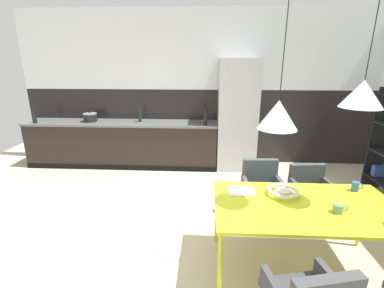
% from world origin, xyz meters
% --- Properties ---
extents(ground_plane, '(9.18, 9.18, 0.00)m').
position_xyz_m(ground_plane, '(0.00, 0.00, 0.00)').
color(ground_plane, '#C4B292').
extents(back_wall_splashback_dark, '(7.06, 0.12, 1.49)m').
position_xyz_m(back_wall_splashback_dark, '(0.00, 2.78, 0.75)').
color(back_wall_splashback_dark, black).
rests_on(back_wall_splashback_dark, ground).
extents(back_wall_panel_upper, '(7.06, 0.12, 1.49)m').
position_xyz_m(back_wall_panel_upper, '(0.00, 2.78, 2.24)').
color(back_wall_panel_upper, silver).
rests_on(back_wall_panel_upper, back_wall_splashback_dark).
extents(kitchen_counter, '(3.75, 0.63, 0.89)m').
position_xyz_m(kitchen_counter, '(-1.52, 2.42, 0.45)').
color(kitchen_counter, black).
rests_on(kitchen_counter, ground).
extents(refrigerator_column, '(0.73, 0.60, 2.09)m').
position_xyz_m(refrigerator_column, '(0.72, 2.42, 1.04)').
color(refrigerator_column, '#ADAFB2').
rests_on(refrigerator_column, ground).
extents(dining_table, '(1.70, 0.95, 0.75)m').
position_xyz_m(dining_table, '(1.09, -0.38, 0.71)').
color(dining_table, '#C5CD20').
rests_on(dining_table, ground).
extents(armchair_far_side, '(0.51, 0.50, 0.81)m').
position_xyz_m(armchair_far_side, '(0.87, 0.56, 0.52)').
color(armchair_far_side, '#3E3B40').
rests_on(armchair_far_side, ground).
extents(armchair_corner_seat, '(0.53, 0.51, 0.75)m').
position_xyz_m(armchair_corner_seat, '(1.50, 0.57, 0.49)').
color(armchair_corner_seat, '#3E3B40').
rests_on(armchair_corner_seat, ground).
extents(fruit_bowl, '(0.31, 0.31, 0.07)m').
position_xyz_m(fruit_bowl, '(0.92, -0.19, 0.80)').
color(fruit_bowl, silver).
rests_on(fruit_bowl, dining_table).
extents(open_book, '(0.26, 0.23, 0.02)m').
position_xyz_m(open_book, '(0.52, -0.14, 0.76)').
color(open_book, white).
rests_on(open_book, dining_table).
extents(mug_tall_blue, '(0.13, 0.09, 0.08)m').
position_xyz_m(mug_tall_blue, '(1.33, -0.50, 0.79)').
color(mug_tall_blue, '#5B8456').
rests_on(mug_tall_blue, dining_table).
extents(mug_glass_clear, '(0.12, 0.07, 0.10)m').
position_xyz_m(mug_glass_clear, '(1.70, -0.06, 0.80)').
color(mug_glass_clear, '#335B93').
rests_on(mug_glass_clear, dining_table).
extents(cooking_pot, '(0.26, 0.26, 0.19)m').
position_xyz_m(cooking_pot, '(-2.14, 2.43, 0.97)').
color(cooking_pot, black).
rests_on(cooking_pot, kitchen_counter).
extents(bottle_oil_tall, '(0.07, 0.07, 0.31)m').
position_xyz_m(bottle_oil_tall, '(0.12, 2.25, 1.02)').
color(bottle_oil_tall, black).
rests_on(bottle_oil_tall, kitchen_counter).
extents(bottle_wine_green, '(0.06, 0.06, 0.29)m').
position_xyz_m(bottle_wine_green, '(-1.16, 2.45, 1.00)').
color(bottle_wine_green, '#0F3319').
rests_on(bottle_wine_green, kitchen_counter).
extents(bottle_vinegar_dark, '(0.08, 0.08, 0.26)m').
position_xyz_m(bottle_vinegar_dark, '(-3.15, 2.23, 0.99)').
color(bottle_vinegar_dark, black).
rests_on(bottle_vinegar_dark, kitchen_counter).
extents(pendant_lamp_over_table_near, '(0.34, 0.34, 1.45)m').
position_xyz_m(pendant_lamp_over_table_near, '(0.75, -0.39, 1.61)').
color(pendant_lamp_over_table_near, black).
extents(pendant_lamp_over_table_far, '(0.34, 0.34, 1.26)m').
position_xyz_m(pendant_lamp_over_table_far, '(1.43, -0.35, 1.79)').
color(pendant_lamp_over_table_far, black).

